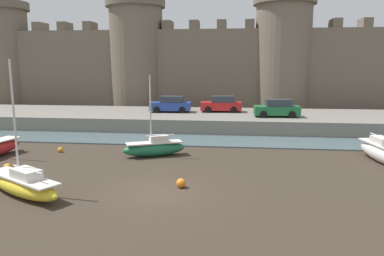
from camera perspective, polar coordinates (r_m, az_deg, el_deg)
The scene contains 13 objects.
ground_plane at distance 18.55m, azimuth -4.94°, elevation -9.70°, with size 160.00×160.00×0.00m, color #382D23.
water_channel at distance 30.31m, azimuth -0.24°, elevation -1.86°, with size 80.00×4.50×0.10m, color slate.
quay_road at distance 37.30m, azimuth 1.12°, elevation 1.30°, with size 66.95×10.00×1.32m, color slate.
castle at distance 47.70m, azimuth 2.44°, elevation 10.10°, with size 62.42×7.46×17.11m.
sailboat_foreground_centre at distance 25.38m, azimuth -5.73°, elevation -2.99°, with size 4.33×2.79×5.46m.
sailboat_foreground_left at distance 26.48m, azimuth 27.19°, elevation -3.34°, with size 2.07×5.53×6.02m.
sailboat_foreground_right at distance 19.57m, azimuth -24.38°, elevation -7.80°, with size 5.28×3.78×6.38m.
mooring_buoy_near_channel at distance 24.29m, azimuth -26.30°, elevation -5.41°, with size 0.47×0.47×0.47m, color orange.
mooring_buoy_off_centre at distance 19.03m, azimuth -1.69°, elevation -8.39°, with size 0.48×0.48×0.48m, color orange.
mooring_buoy_mid_mud at distance 28.01m, azimuth -19.43°, elevation -3.13°, with size 0.36×0.36×0.36m, color orange.
car_quay_east at distance 37.95m, azimuth -3.26°, elevation 3.62°, with size 4.19×2.05×1.62m.
car_quay_centre_east at distance 35.34m, azimuth 12.83°, elevation 2.93°, with size 4.19×2.05×1.62m.
car_quay_centre_west at distance 38.15m, azimuth 4.48°, elevation 3.64°, with size 4.19×2.05×1.62m.
Camera 1 is at (3.61, -17.11, 6.18)m, focal length 35.00 mm.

